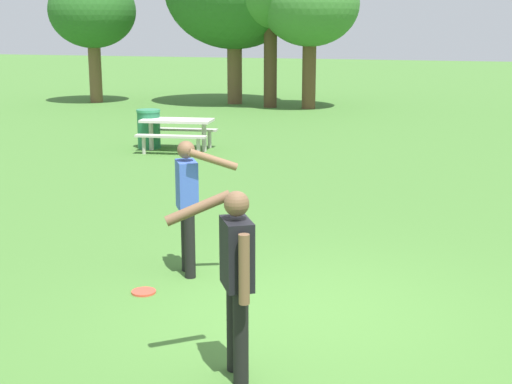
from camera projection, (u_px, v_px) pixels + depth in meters
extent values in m
plane|color=#447530|center=(299.00, 312.00, 7.50)|extent=(120.00, 120.00, 0.00)
cylinder|color=black|center=(186.00, 239.00, 8.70)|extent=(0.13, 0.13, 0.82)
cylinder|color=black|center=(190.00, 245.00, 8.46)|extent=(0.13, 0.13, 0.82)
cube|color=#3856B7|center=(187.00, 185.00, 8.42)|extent=(0.39, 0.44, 0.58)
sphere|color=brown|center=(186.00, 150.00, 8.33)|extent=(0.21, 0.21, 0.21)
cylinder|color=brown|center=(184.00, 185.00, 8.68)|extent=(0.09, 0.09, 0.58)
cylinder|color=brown|center=(213.00, 160.00, 8.16)|extent=(0.53, 0.39, 0.28)
cylinder|color=black|center=(241.00, 339.00, 5.91)|extent=(0.13, 0.13, 0.82)
cylinder|color=black|center=(234.00, 326.00, 6.15)|extent=(0.13, 0.13, 0.82)
cube|color=black|center=(237.00, 254.00, 5.87)|extent=(0.39, 0.44, 0.58)
sphere|color=brown|center=(237.00, 204.00, 5.78)|extent=(0.21, 0.21, 0.21)
cylinder|color=brown|center=(244.00, 269.00, 5.64)|extent=(0.09, 0.09, 0.58)
cylinder|color=brown|center=(198.00, 208.00, 5.98)|extent=(0.53, 0.39, 0.28)
cylinder|color=#E04733|center=(144.00, 292.00, 8.05)|extent=(0.28, 0.28, 0.03)
cube|color=beige|center=(177.00, 120.00, 17.15)|extent=(1.80, 1.03, 0.06)
cube|color=#B6B2A8|center=(171.00, 136.00, 16.66)|extent=(1.72, 0.54, 0.05)
cube|color=#B6B2A8|center=(184.00, 129.00, 17.77)|extent=(1.72, 0.54, 0.05)
cylinder|color=#B6B2A8|center=(151.00, 136.00, 17.34)|extent=(0.11, 0.11, 0.71)
cylinder|color=#B6B2A8|center=(144.00, 145.00, 16.82)|extent=(0.09, 0.09, 0.41)
cylinder|color=#B6B2A8|center=(158.00, 138.00, 17.93)|extent=(0.09, 0.09, 0.41)
cylinder|color=#B6B2A8|center=(204.00, 137.00, 17.13)|extent=(0.11, 0.11, 0.71)
cylinder|color=#B6B2A8|center=(198.00, 147.00, 16.61)|extent=(0.09, 0.09, 0.41)
cylinder|color=#B6B2A8|center=(210.00, 139.00, 17.72)|extent=(0.09, 0.09, 0.41)
cylinder|color=#237047|center=(149.00, 130.00, 17.59)|extent=(0.56, 0.56, 0.90)
cylinder|color=#2E8657|center=(148.00, 111.00, 17.48)|extent=(0.59, 0.59, 0.06)
cylinder|color=brown|center=(95.00, 69.00, 28.19)|extent=(0.50, 0.50, 2.63)
ellipsoid|color=#286023|center=(92.00, 11.00, 27.68)|extent=(3.38, 3.38, 2.87)
cylinder|color=brown|center=(235.00, 66.00, 27.66)|extent=(0.57, 0.57, 2.90)
cylinder|color=#4C3823|center=(270.00, 62.00, 26.33)|extent=(0.49, 0.49, 3.36)
cylinder|color=brown|center=(309.00, 71.00, 25.95)|extent=(0.50, 0.50, 2.77)
ellipsoid|color=#3D7A33|center=(310.00, 4.00, 25.42)|extent=(3.54, 3.54, 3.01)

